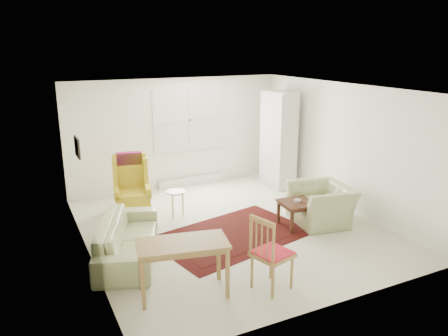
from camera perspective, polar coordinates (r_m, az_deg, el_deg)
name	(u,v)px	position (r m, az deg, el deg)	size (l,w,h in m)	color
room	(227,158)	(7.78, 0.41, 1.32)	(5.04, 5.54, 2.51)	beige
rug	(232,235)	(7.69, 1.11, -8.70)	(2.60, 1.67, 0.03)	black
sofa	(128,231)	(7.01, -12.47, -8.02)	(2.06, 0.81, 0.83)	#9EA76F
armchair	(321,200)	(8.29, 12.61, -4.15)	(1.10, 0.96, 0.86)	#9EA76F
wingback_chair	(132,185)	(8.66, -11.98, -2.17)	(0.67, 0.71, 1.17)	gold
coffee_table	(297,214)	(8.09, 9.50, -5.93)	(0.59, 0.59, 0.48)	#3A1E12
stool	(176,203)	(8.52, -6.29, -4.57)	(0.38, 0.38, 0.50)	white
cabinet	(279,140)	(10.12, 7.14, 3.68)	(0.46, 0.88, 2.20)	silver
desk	(183,268)	(5.91, -5.35, -12.89)	(1.18, 0.59, 0.75)	olive
desk_chair	(272,252)	(5.96, 6.34, -10.88)	(0.47, 0.47, 1.07)	olive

